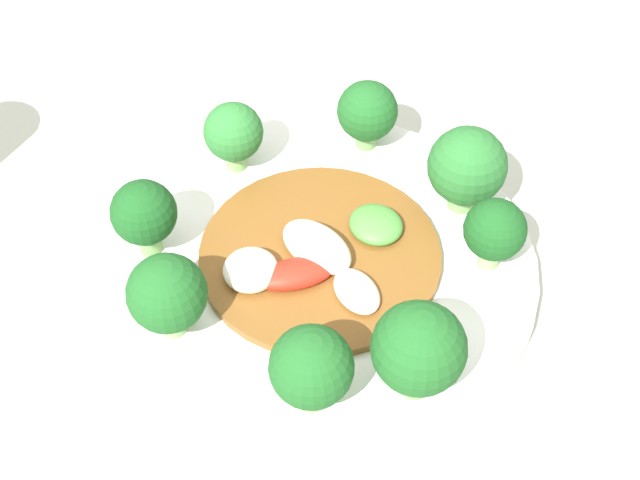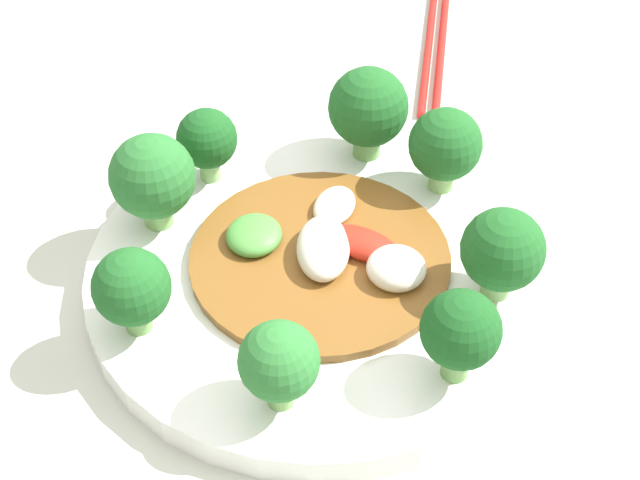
# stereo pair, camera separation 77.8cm
# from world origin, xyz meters

# --- Properties ---
(plate) EXTENTS (0.31, 0.31, 0.02)m
(plate) POSITION_xyz_m (0.02, -0.05, 0.79)
(plate) COLOR white
(plate) RESTS_ON table
(broccoli_northwest) EXTENTS (0.06, 0.06, 0.07)m
(broccoli_northwest) POSITION_xyz_m (-0.06, 0.05, 0.84)
(broccoli_northwest) COLOR #70A356
(broccoli_northwest) RESTS_ON plate
(broccoli_southeast) EXTENTS (0.05, 0.05, 0.06)m
(broccoli_southeast) POSITION_xyz_m (0.10, -0.13, 0.83)
(broccoli_southeast) COLOR #7AAD5B
(broccoli_southeast) RESTS_ON plate
(broccoli_north) EXTENTS (0.05, 0.05, 0.07)m
(broccoli_north) POSITION_xyz_m (0.00, 0.07, 0.84)
(broccoli_north) COLOR #89B76B
(broccoli_north) RESTS_ON plate
(broccoli_northeast) EXTENTS (0.05, 0.05, 0.06)m
(broccoli_northeast) POSITION_xyz_m (0.10, 0.03, 0.83)
(broccoli_northeast) COLOR #89B76B
(broccoli_northeast) RESTS_ON plate
(broccoli_south) EXTENTS (0.05, 0.05, 0.06)m
(broccoli_south) POSITION_xyz_m (0.01, -0.17, 0.83)
(broccoli_south) COLOR #70A356
(broccoli_south) RESTS_ON plate
(broccoli_southwest) EXTENTS (0.06, 0.06, 0.07)m
(broccoli_southwest) POSITION_xyz_m (-0.08, -0.12, 0.84)
(broccoli_southwest) COLOR #7AAD5B
(broccoli_southwest) RESTS_ON plate
(broccoli_east) EXTENTS (0.05, 0.05, 0.06)m
(broccoli_east) POSITION_xyz_m (0.14, -0.03, 0.84)
(broccoli_east) COLOR #70A356
(broccoli_east) RESTS_ON plate
(broccoli_west) EXTENTS (0.04, 0.04, 0.06)m
(broccoli_west) POSITION_xyz_m (-0.10, -0.07, 0.83)
(broccoli_west) COLOR #89B76B
(broccoli_west) RESTS_ON plate
(stirfry_center) EXTENTS (0.18, 0.18, 0.03)m
(stirfry_center) POSITION_xyz_m (0.02, -0.04, 0.80)
(stirfry_center) COLOR brown
(stirfry_center) RESTS_ON plate
(chopsticks) EXTENTS (0.17, 0.15, 0.01)m
(chopsticks) POSITION_xyz_m (-0.17, 0.20, 0.78)
(chopsticks) COLOR red
(chopsticks) RESTS_ON table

